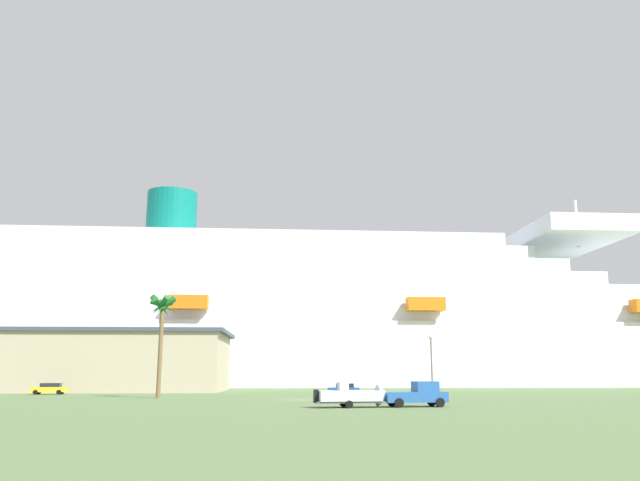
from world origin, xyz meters
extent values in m
plane|color=#567042|center=(0.00, 30.00, 0.00)|extent=(600.00, 600.00, 0.00)
cube|color=white|center=(-1.86, 77.53, 7.00)|extent=(217.11, 51.65, 14.01)
cube|color=white|center=(-1.86, 77.53, 15.45)|extent=(191.17, 46.77, 2.89)
cube|color=white|center=(-6.14, 77.16, 18.34)|extent=(183.80, 45.37, 2.89)
cube|color=white|center=(-10.42, 76.78, 21.22)|extent=(172.44, 43.64, 2.89)
cube|color=white|center=(-14.71, 76.41, 24.11)|extent=(163.39, 42.40, 2.89)
cube|color=white|center=(-18.99, 76.03, 27.00)|extent=(155.04, 41.20, 2.89)
cube|color=white|center=(-23.28, 75.66, 29.88)|extent=(147.60, 40.34, 2.89)
cube|color=white|center=(-27.56, 75.28, 32.77)|extent=(143.07, 39.77, 2.89)
cube|color=white|center=(62.41, 83.16, 36.21)|extent=(24.59, 38.08, 4.00)
cylinder|color=#0C7266|center=(-33.99, 74.72, 40.05)|extent=(12.88, 12.88, 11.67)
cylinder|color=silver|center=(66.70, 83.53, 40.21)|extent=(0.80, 0.80, 12.00)
cube|color=orange|center=(-25.35, 58.23, 17.47)|extent=(8.25, 3.89, 2.80)
cube|color=orange|center=(24.64, 62.61, 17.47)|extent=(8.25, 3.89, 2.80)
cube|color=#B7A88C|center=(-34.94, 34.61, 4.65)|extent=(43.29, 24.25, 9.30)
cube|color=#3F4759|center=(-34.94, 34.61, 9.60)|extent=(45.02, 25.22, 0.60)
cube|color=#2659A5|center=(11.43, -15.65, 0.85)|extent=(5.90, 3.16, 0.90)
cube|color=#2659A5|center=(12.42, -15.43, 1.75)|extent=(2.36, 2.23, 0.90)
cube|color=#26333F|center=(13.08, -15.29, 1.66)|extent=(0.46, 1.66, 0.63)
cylinder|color=black|center=(13.13, -14.25, 0.40)|extent=(0.84, 0.45, 0.80)
cylinder|color=black|center=(13.56, -16.20, 0.40)|extent=(0.84, 0.45, 0.80)
cylinder|color=black|center=(9.47, -15.06, 0.40)|extent=(0.84, 0.45, 0.80)
cylinder|color=black|center=(9.90, -17.01, 0.40)|extent=(0.84, 0.45, 0.80)
cube|color=#595960|center=(5.61, -16.93, 0.47)|extent=(6.29, 3.15, 0.16)
cube|color=#595960|center=(9.09, -16.17, 0.47)|extent=(1.95, 0.54, 0.10)
cylinder|color=black|center=(5.11, -15.96, 0.32)|extent=(0.67, 0.35, 0.64)
cylinder|color=black|center=(5.57, -18.02, 0.32)|extent=(0.67, 0.35, 0.64)
cube|color=silver|center=(5.61, -16.93, 1.00)|extent=(5.80, 3.24, 0.90)
cone|color=silver|center=(8.67, -16.26, 1.00)|extent=(1.58, 2.11, 1.90)
cube|color=silver|center=(5.07, -17.05, 1.80)|extent=(1.00, 1.15, 0.70)
cube|color=black|center=(2.74, -17.57, 1.00)|extent=(0.46, 0.57, 1.10)
cylinder|color=brown|center=(-16.67, 4.58, 5.48)|extent=(0.52, 0.52, 10.96)
cone|color=#1E6628|center=(-16.28, 4.51, 11.06)|extent=(1.27, 3.51, 1.86)
cone|color=#1E6628|center=(-16.36, 4.83, 11.06)|extent=(2.69, 3.08, 2.02)
cone|color=#1E6628|center=(-16.64, 4.98, 11.06)|extent=(3.46, 0.96, 1.95)
cone|color=#1E6628|center=(-16.97, 4.84, 11.06)|extent=(2.52, 2.74, 2.78)
cone|color=#1E6628|center=(-17.07, 4.62, 11.06)|extent=(1.07, 3.43, 2.13)
cone|color=#1E6628|center=(-16.93, 4.27, 11.06)|extent=(2.91, 2.58, 2.52)
cone|color=#1E6628|center=(-16.61, 4.18, 11.06)|extent=(3.36, 1.21, 2.33)
cone|color=#1E6628|center=(-16.36, 4.33, 11.06)|extent=(2.46, 2.85, 2.71)
sphere|color=#1E6628|center=(-16.67, 4.58, 10.96)|extent=(1.10, 1.10, 1.10)
cylinder|color=slate|center=(16.37, 5.23, 3.52)|extent=(0.20, 0.20, 7.04)
sphere|color=#F9F2CC|center=(16.37, 5.23, 7.29)|extent=(0.56, 0.56, 0.56)
cube|color=yellow|center=(-35.97, 18.58, 0.68)|extent=(5.00, 2.64, 0.70)
cube|color=#1E232D|center=(-35.74, 18.62, 1.31)|extent=(2.91, 2.08, 0.55)
cylinder|color=black|center=(-37.35, 17.40, 0.33)|extent=(0.69, 0.34, 0.66)
cylinder|color=black|center=(-37.68, 19.18, 0.33)|extent=(0.69, 0.34, 0.66)
cylinder|color=black|center=(-34.26, 17.98, 0.33)|extent=(0.69, 0.34, 0.66)
cylinder|color=black|center=(-34.59, 19.75, 0.33)|extent=(0.69, 0.34, 0.66)
cube|color=#264C99|center=(5.85, 16.13, 0.68)|extent=(4.36, 1.95, 0.70)
cube|color=#1E232D|center=(6.07, 16.13, 1.31)|extent=(2.45, 1.74, 0.55)
cylinder|color=black|center=(4.41, 15.18, 0.33)|extent=(0.66, 0.23, 0.66)
cylinder|color=black|center=(4.43, 17.10, 0.33)|extent=(0.66, 0.23, 0.66)
cylinder|color=black|center=(7.28, 15.16, 0.33)|extent=(0.66, 0.23, 0.66)
cylinder|color=black|center=(7.29, 17.07, 0.33)|extent=(0.66, 0.23, 0.66)
camera|label=1|loc=(3.84, -73.53, 2.84)|focal=35.67mm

